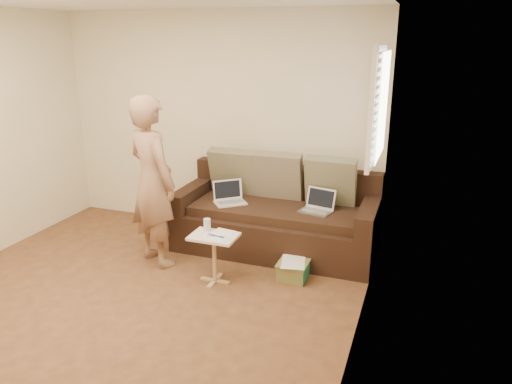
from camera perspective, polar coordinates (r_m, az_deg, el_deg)
floor at (r=4.48m, az=-16.34°, el=-13.72°), size 4.50×4.50×0.00m
wall_back at (r=5.87m, az=-4.60°, el=8.05°), size 4.00×0.00×4.00m
wall_right at (r=3.21m, az=11.84°, el=-0.58°), size 0.00×4.50×4.50m
window_blinds at (r=4.59m, az=14.31°, el=9.87°), size 0.12×0.88×1.08m
sofa at (r=5.36m, az=2.36°, el=-2.57°), size 2.20×0.95×0.85m
pillow_left at (r=5.66m, az=-2.67°, el=2.42°), size 0.55×0.29×0.57m
pillow_mid at (r=5.48m, az=2.66°, el=1.90°), size 0.55×0.27×0.57m
pillow_right at (r=5.33m, az=8.80°, el=1.25°), size 0.55×0.28×0.57m
laptop_silver at (r=5.17m, az=7.03°, el=-2.37°), size 0.37×0.30×0.22m
laptop_white at (r=5.40m, az=-3.06°, el=-1.36°), size 0.41×0.40×0.24m
person at (r=5.02m, az=-12.11°, el=1.18°), size 0.78×0.69×1.77m
side_table at (r=4.74m, az=-4.93°, el=-7.84°), size 0.45×0.31×0.49m
drinking_glass at (r=4.73m, az=-5.79°, el=-3.85°), size 0.07×0.07×0.12m
scissors at (r=4.60m, az=-4.73°, el=-5.19°), size 0.20×0.16×0.02m
paper_on_table at (r=4.64m, az=-4.30°, el=-5.06°), size 0.25×0.33×0.00m
striped_box at (r=4.85m, az=4.39°, el=-9.18°), size 0.29×0.29×0.18m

